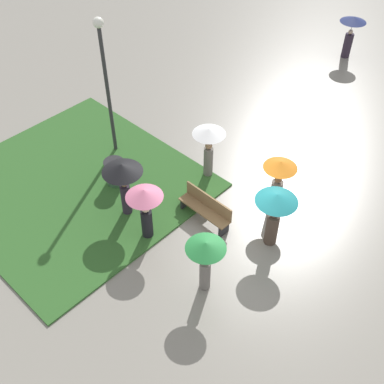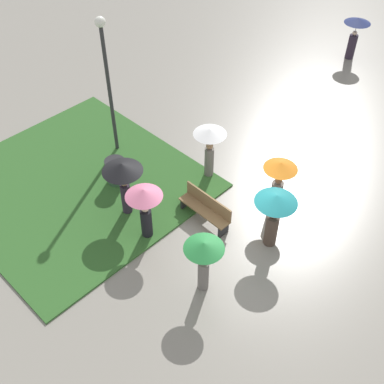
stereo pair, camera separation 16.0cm
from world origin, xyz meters
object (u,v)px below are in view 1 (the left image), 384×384
Objects in this scene: crowd_person_pink at (145,203)px; crowd_person_teal at (275,208)px; trash_bin at (115,173)px; crowd_person_green at (206,255)px; park_bench at (206,208)px; crowd_person_black at (123,175)px; lamp_post at (105,72)px; crowd_person_white at (209,142)px; lone_walker_far_path at (351,29)px; crowd_person_orange at (279,177)px.

crowd_person_teal is at bearing 109.91° from crowd_person_pink.
crowd_person_green reaches higher than trash_bin.
crowd_person_green reaches higher than park_bench.
crowd_person_black reaches higher than crowd_person_teal.
lamp_post is 4.52m from crowd_person_pink.
trash_bin is at bearing -129.01° from crowd_person_pink.
lamp_post reaches higher than park_bench.
trash_bin is at bearing -170.18° from crowd_person_black.
lamp_post reaches higher than crowd_person_white.
lone_walker_far_path is (-3.78, 13.49, -0.02)m from crowd_person_green.
crowd_person_orange is at bearing 30.93° from trash_bin.
crowd_person_green is 14.01m from lone_walker_far_path.
crowd_person_white is at bearing 169.30° from crowd_person_pink.
crowd_person_teal is (0.31, 2.43, 0.07)m from crowd_person_green.
crowd_person_teal is at bearing 64.12° from crowd_person_black.
lone_walker_far_path is at bearing 127.09° from crowd_person_black.
crowd_person_orange is 1.01× the size of lone_walker_far_path.
crowd_person_teal reaches higher than crowd_person_pink.
crowd_person_pink is (3.73, -1.92, -1.68)m from lamp_post.
crowd_person_pink is 0.95× the size of crowd_person_black.
trash_bin is at bearing -39.23° from lamp_post.
crowd_person_white is (-0.52, 3.16, 0.01)m from crowd_person_pink.
crowd_person_green is (0.42, -3.60, 0.04)m from crowd_person_orange.
lone_walker_far_path reaches higher than crowd_person_pink.
lone_walker_far_path reaches higher than trash_bin.
lamp_post is at bearing 177.67° from park_bench.
lamp_post is at bearing -137.26° from crowd_person_pink.
crowd_person_pink is (-2.69, -2.25, -0.03)m from crowd_person_teal.
trash_bin is at bearing -164.20° from park_bench.
crowd_person_green is at bearing -47.16° from park_bench.
crowd_person_teal is (6.42, 0.34, -1.65)m from lamp_post.
crowd_person_orange is 1.01× the size of crowd_person_pink.
trash_bin is 5.36m from crowd_person_teal.
crowd_person_pink is at bearing -113.78° from park_bench.
trash_bin is 12.56m from lone_walker_far_path.
crowd_person_black is 13.12m from lone_walker_far_path.
lamp_post reaches higher than crowd_person_black.
lamp_post is 6.14m from crowd_person_orange.
crowd_person_orange is at bearing 130.14° from crowd_person_pink.
trash_bin is at bearing -115.24° from crowd_person_green.
crowd_person_pink is 0.98× the size of crowd_person_white.
crowd_person_teal is at bearing 2.99° from lamp_post.
crowd_person_teal is 11.80m from lone_walker_far_path.
crowd_person_orange is at bearing -105.12° from crowd_person_teal.
crowd_person_teal is 4.33m from crowd_person_black.
park_bench is at bearing -29.31° from crowd_person_teal.
crowd_person_orange is 3.95m from crowd_person_pink.
park_bench is at bearing -21.43° from crowd_person_white.
trash_bin is at bearing -100.28° from crowd_person_white.
crowd_person_green is 0.94× the size of crowd_person_teal.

